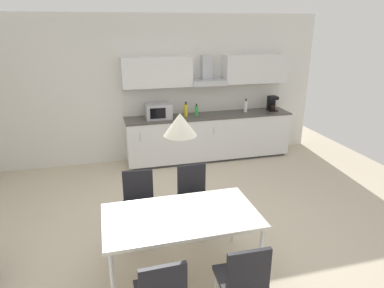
# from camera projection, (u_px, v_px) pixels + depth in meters

# --- Properties ---
(ground_plane) EXTENTS (8.58, 8.17, 0.02)m
(ground_plane) POSITION_uv_depth(u_px,v_px,m) (184.00, 231.00, 4.56)
(ground_plane) COLOR beige
(wall_back) EXTENTS (6.86, 0.10, 2.80)m
(wall_back) POSITION_uv_depth(u_px,v_px,m) (150.00, 90.00, 6.62)
(wall_back) COLOR silver
(wall_back) RESTS_ON ground_plane
(kitchen_counter) EXTENTS (3.29, 0.63, 0.91)m
(kitchen_counter) POSITION_uv_depth(u_px,v_px,m) (209.00, 137.00, 6.88)
(kitchen_counter) COLOR #333333
(kitchen_counter) RESTS_ON ground_plane
(backsplash_tile) EXTENTS (3.27, 0.02, 0.51)m
(backsplash_tile) POSITION_uv_depth(u_px,v_px,m) (205.00, 99.00, 6.91)
(backsplash_tile) COLOR silver
(backsplash_tile) RESTS_ON kitchen_counter
(upper_wall_cabinets) EXTENTS (3.27, 0.40, 0.56)m
(upper_wall_cabinets) POSITION_uv_depth(u_px,v_px,m) (208.00, 71.00, 6.57)
(upper_wall_cabinets) COLOR silver
(microwave) EXTENTS (0.48, 0.35, 0.28)m
(microwave) POSITION_uv_depth(u_px,v_px,m) (158.00, 111.00, 6.44)
(microwave) COLOR #ADADB2
(microwave) RESTS_ON kitchen_counter
(coffee_maker) EXTENTS (0.18, 0.19, 0.30)m
(coffee_maker) POSITION_uv_depth(u_px,v_px,m) (272.00, 103.00, 7.03)
(coffee_maker) COLOR black
(coffee_maker) RESTS_ON kitchen_counter
(bottle_white) EXTENTS (0.07, 0.07, 0.27)m
(bottle_white) POSITION_uv_depth(u_px,v_px,m) (246.00, 106.00, 6.92)
(bottle_white) COLOR white
(bottle_white) RESTS_ON kitchen_counter
(bottle_green) EXTENTS (0.06, 0.06, 0.23)m
(bottle_green) POSITION_uv_depth(u_px,v_px,m) (197.00, 110.00, 6.66)
(bottle_green) COLOR green
(bottle_green) RESTS_ON kitchen_counter
(bottle_yellow) EXTENTS (0.07, 0.07, 0.28)m
(bottle_yellow) POSITION_uv_depth(u_px,v_px,m) (186.00, 110.00, 6.59)
(bottle_yellow) COLOR yellow
(bottle_yellow) RESTS_ON kitchen_counter
(dining_table) EXTENTS (1.61, 0.89, 0.72)m
(dining_table) POSITION_uv_depth(u_px,v_px,m) (181.00, 218.00, 3.57)
(dining_table) COLOR silver
(dining_table) RESTS_ON ground_plane
(chair_near_right) EXTENTS (0.41, 0.41, 0.87)m
(chair_near_right) POSITION_uv_depth(u_px,v_px,m) (243.00, 277.00, 2.96)
(chair_near_right) COLOR black
(chair_near_right) RESTS_ON ground_plane
(chair_far_left) EXTENTS (0.43, 0.43, 0.87)m
(chair_far_left) POSITION_uv_depth(u_px,v_px,m) (139.00, 198.00, 4.29)
(chair_far_left) COLOR black
(chair_far_left) RESTS_ON ground_plane
(chair_far_right) EXTENTS (0.42, 0.42, 0.87)m
(chair_far_right) POSITION_uv_depth(u_px,v_px,m) (194.00, 192.00, 4.46)
(chair_far_right) COLOR black
(chair_far_right) RESTS_ON ground_plane
(pendant_lamp) EXTENTS (0.32, 0.32, 0.22)m
(pendant_lamp) POSITION_uv_depth(u_px,v_px,m) (180.00, 124.00, 3.24)
(pendant_lamp) COLOR silver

